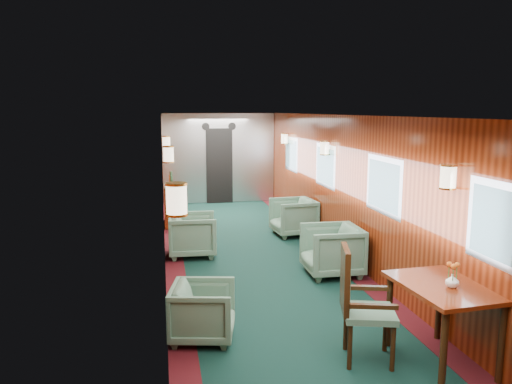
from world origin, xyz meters
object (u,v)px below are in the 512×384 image
(credenza, at_px, (171,204))
(armchair_right_far, at_px, (293,217))
(armchair_left_near, at_px, (203,312))
(armchair_right_near, at_px, (332,250))
(side_chair, at_px, (358,300))
(armchair_left_far, at_px, (193,235))
(dining_table, at_px, (443,297))

(credenza, bearing_deg, armchair_right_far, -30.38)
(armchair_right_far, bearing_deg, armchair_left_near, -32.21)
(armchair_right_near, height_order, armchair_right_far, armchair_right_near)
(side_chair, height_order, armchair_left_near, side_chair)
(armchair_left_far, height_order, armchair_right_near, armchair_right_near)
(dining_table, relative_size, credenza, 0.98)
(dining_table, xyz_separation_m, armchair_right_far, (-0.11, 5.22, -0.31))
(side_chair, relative_size, armchair_left_far, 1.44)
(side_chair, distance_m, armchair_right_near, 2.64)
(dining_table, height_order, side_chair, side_chair)
(armchair_right_near, xyz_separation_m, armchair_right_far, (0.05, 2.45, -0.01))
(armchair_left_near, xyz_separation_m, armchair_right_near, (2.10, 1.80, 0.07))
(credenza, xyz_separation_m, armchair_right_near, (2.33, -3.85, -0.07))
(armchair_right_near, bearing_deg, armchair_left_near, -48.15)
(dining_table, bearing_deg, credenza, 106.32)
(armchair_left_near, relative_size, armchair_right_far, 0.84)
(armchair_right_far, bearing_deg, credenza, -125.79)
(armchair_left_near, height_order, armchair_right_far, armchair_right_far)
(armchair_left_near, distance_m, armchair_right_near, 2.77)
(armchair_left_near, bearing_deg, credenza, 13.97)
(armchair_left_far, bearing_deg, side_chair, -158.10)
(side_chair, relative_size, armchair_left_near, 1.69)
(credenza, height_order, armchair_left_far, credenza)
(side_chair, relative_size, credenza, 1.00)
(side_chair, distance_m, armchair_right_far, 5.05)
(dining_table, bearing_deg, armchair_right_far, 86.90)
(credenza, distance_m, armchair_right_near, 4.50)
(dining_table, distance_m, armchair_left_far, 4.71)
(side_chair, relative_size, armchair_right_far, 1.43)
(credenza, relative_size, armchair_right_near, 1.39)
(armchair_right_far, bearing_deg, dining_table, -4.23)
(credenza, xyz_separation_m, armchair_left_far, (0.32, -2.45, -0.09))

